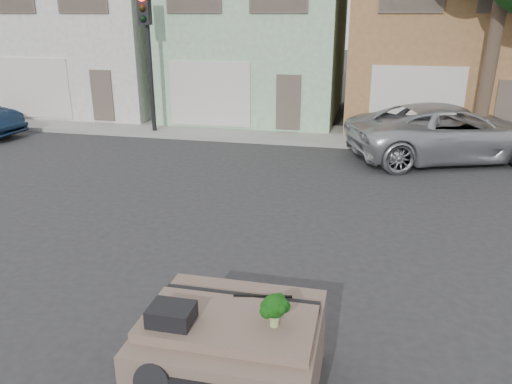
% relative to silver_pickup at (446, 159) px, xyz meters
% --- Properties ---
extents(ground_plane, '(120.00, 120.00, 0.00)m').
position_rel_silver_pickup_xyz_m(ground_plane, '(-3.85, -8.36, 0.00)').
color(ground_plane, '#303033').
rests_on(ground_plane, ground).
extents(sidewalk, '(40.00, 3.00, 0.15)m').
position_rel_silver_pickup_xyz_m(sidewalk, '(-3.85, 2.14, 0.07)').
color(sidewalk, gray).
rests_on(sidewalk, ground).
extents(townhouse_white, '(7.20, 8.20, 7.55)m').
position_rel_silver_pickup_xyz_m(townhouse_white, '(-14.85, 6.14, 3.77)').
color(townhouse_white, silver).
rests_on(townhouse_white, ground).
extents(townhouse_mint, '(7.20, 8.20, 7.55)m').
position_rel_silver_pickup_xyz_m(townhouse_mint, '(-7.35, 6.14, 3.77)').
color(townhouse_mint, '#9DC89E').
rests_on(townhouse_mint, ground).
extents(townhouse_tan, '(7.20, 8.20, 7.55)m').
position_rel_silver_pickup_xyz_m(townhouse_tan, '(0.15, 6.14, 3.77)').
color(townhouse_tan, '#996C41').
rests_on(townhouse_tan, ground).
extents(silver_pickup, '(6.81, 4.84, 1.72)m').
position_rel_silver_pickup_xyz_m(silver_pickup, '(0.00, 0.00, 0.00)').
color(silver_pickup, '#B1B3BA').
rests_on(silver_pickup, ground).
extents(traffic_signal, '(0.40, 0.40, 5.10)m').
position_rel_silver_pickup_xyz_m(traffic_signal, '(-10.35, 1.14, 2.55)').
color(traffic_signal, black).
rests_on(traffic_signal, ground).
extents(tree_near, '(4.40, 4.00, 8.50)m').
position_rel_silver_pickup_xyz_m(tree_near, '(1.15, 1.44, 4.25)').
color(tree_near, '#0E3410').
rests_on(tree_near, ground).
extents(car_dashboard, '(2.00, 1.80, 1.12)m').
position_rel_silver_pickup_xyz_m(car_dashboard, '(-3.85, -11.36, 0.56)').
color(car_dashboard, '#705A4E').
rests_on(car_dashboard, ground).
extents(instrument_hump, '(0.48, 0.38, 0.20)m').
position_rel_silver_pickup_xyz_m(instrument_hump, '(-4.43, -11.71, 1.22)').
color(instrument_hump, black).
rests_on(instrument_hump, car_dashboard).
extents(wiper_arm, '(0.69, 0.15, 0.02)m').
position_rel_silver_pickup_xyz_m(wiper_arm, '(-3.57, -10.98, 1.13)').
color(wiper_arm, black).
rests_on(wiper_arm, car_dashboard).
extents(broccoli, '(0.32, 0.32, 0.39)m').
position_rel_silver_pickup_xyz_m(broccoli, '(-3.33, -11.52, 1.31)').
color(broccoli, '#0D370A').
rests_on(broccoli, car_dashboard).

